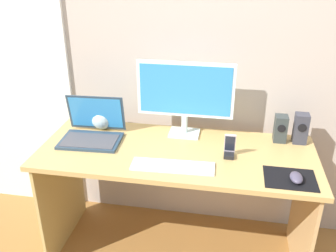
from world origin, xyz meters
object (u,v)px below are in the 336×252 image
(speaker_near_monitor, at_px, (280,129))
(mouse, at_px, (296,178))
(keyboard_external, at_px, (173,166))
(speaker_right, at_px, (301,128))
(fishbowl, at_px, (102,118))
(laptop, at_px, (92,131))
(monitor, at_px, (185,94))
(phone_in_dock, at_px, (229,149))

(speaker_near_monitor, xyz_separation_m, mouse, (0.04, -0.42, -0.06))
(mouse, bearing_deg, keyboard_external, 175.98)
(speaker_right, height_order, mouse, speaker_right)
(keyboard_external, bearing_deg, speaker_right, 28.14)
(speaker_near_monitor, bearing_deg, fishbowl, -179.26)
(keyboard_external, bearing_deg, laptop, 153.27)
(fishbowl, xyz_separation_m, mouse, (1.12, -0.41, -0.05))
(monitor, relative_size, speaker_near_monitor, 3.57)
(monitor, height_order, speaker_right, monitor)
(laptop, xyz_separation_m, phone_in_dock, (0.80, -0.07, -0.00))
(laptop, height_order, fishbowl, laptop)
(keyboard_external, bearing_deg, speaker_near_monitor, 32.82)
(speaker_right, distance_m, phone_in_dock, 0.46)
(monitor, relative_size, laptop, 1.58)
(speaker_right, relative_size, phone_in_dock, 1.30)
(fishbowl, bearing_deg, keyboard_external, -37.20)
(speaker_near_monitor, xyz_separation_m, keyboard_external, (-0.57, -0.40, -0.07))
(speaker_right, relative_size, speaker_near_monitor, 1.12)
(monitor, xyz_separation_m, speaker_near_monitor, (0.56, 0.01, -0.18))
(monitor, distance_m, laptop, 0.59)
(speaker_right, height_order, phone_in_dock, speaker_right)
(fishbowl, distance_m, mouse, 1.19)
(speaker_right, bearing_deg, fishbowl, -179.33)
(laptop, height_order, mouse, laptop)
(mouse, relative_size, phone_in_dock, 0.73)
(fishbowl, relative_size, mouse, 1.49)
(fishbowl, height_order, mouse, fishbowl)
(laptop, xyz_separation_m, fishbowl, (0.01, 0.15, 0.02))
(monitor, height_order, fishbowl, monitor)
(monitor, relative_size, mouse, 5.66)
(mouse, bearing_deg, fishbowl, 158.01)
(laptop, bearing_deg, monitor, 16.43)
(speaker_near_monitor, distance_m, keyboard_external, 0.70)
(laptop, relative_size, keyboard_external, 0.84)
(monitor, xyz_separation_m, keyboard_external, (-0.01, -0.39, -0.25))
(monitor, height_order, mouse, monitor)
(speaker_right, height_order, fishbowl, speaker_right)
(keyboard_external, bearing_deg, monitor, 86.59)
(speaker_right, distance_m, laptop, 1.21)
(keyboard_external, bearing_deg, phone_in_dock, 27.14)
(fishbowl, distance_m, keyboard_external, 0.64)
(speaker_right, height_order, speaker_near_monitor, speaker_right)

